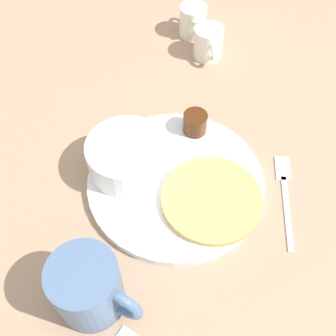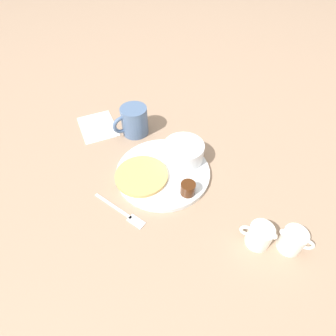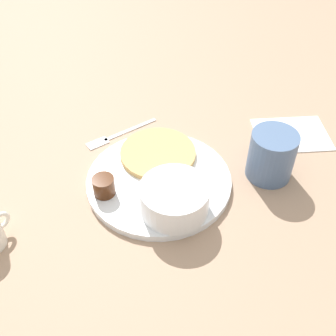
{
  "view_description": "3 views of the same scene",
  "coord_description": "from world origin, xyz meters",
  "px_view_note": "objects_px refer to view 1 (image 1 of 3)",
  "views": [
    {
      "loc": [
        -0.22,
        -0.22,
        0.48
      ],
      "look_at": [
        -0.0,
        0.01,
        0.03
      ],
      "focal_mm": 45.0,
      "sensor_mm": 36.0,
      "label": 1
    },
    {
      "loc": [
        0.44,
        -0.08,
        0.5
      ],
      "look_at": [
        0.01,
        0.01,
        0.02
      ],
      "focal_mm": 28.0,
      "sensor_mm": 36.0,
      "label": 2
    },
    {
      "loc": [
        -0.08,
        0.48,
        0.5
      ],
      "look_at": [
        -0.02,
        0.0,
        0.04
      ],
      "focal_mm": 45.0,
      "sensor_mm": 36.0,
      "label": 3
    }
  ],
  "objects_px": {
    "creamer_pitcher_near": "(208,42)",
    "fork": "(285,189)",
    "coffee_mug": "(89,288)",
    "creamer_pitcher_far": "(193,20)",
    "plate": "(176,182)",
    "bowl": "(126,155)"
  },
  "relations": [
    {
      "from": "creamer_pitcher_far",
      "to": "plate",
      "type": "bearing_deg",
      "value": -139.66
    },
    {
      "from": "coffee_mug",
      "to": "creamer_pitcher_far",
      "type": "height_order",
      "value": "coffee_mug"
    },
    {
      "from": "coffee_mug",
      "to": "creamer_pitcher_near",
      "type": "height_order",
      "value": "coffee_mug"
    },
    {
      "from": "creamer_pitcher_near",
      "to": "fork",
      "type": "xyz_separation_m",
      "value": [
        -0.13,
        -0.26,
        -0.03
      ]
    },
    {
      "from": "creamer_pitcher_near",
      "to": "fork",
      "type": "relative_size",
      "value": 0.53
    },
    {
      "from": "coffee_mug",
      "to": "creamer_pitcher_far",
      "type": "relative_size",
      "value": 1.72
    },
    {
      "from": "plate",
      "to": "creamer_pitcher_near",
      "type": "xyz_separation_m",
      "value": [
        0.23,
        0.15,
        0.02
      ]
    },
    {
      "from": "fork",
      "to": "bowl",
      "type": "bearing_deg",
      "value": 128.05
    },
    {
      "from": "plate",
      "to": "creamer_pitcher_far",
      "type": "xyz_separation_m",
      "value": [
        0.25,
        0.21,
        0.02
      ]
    },
    {
      "from": "bowl",
      "to": "fork",
      "type": "height_order",
      "value": "bowl"
    },
    {
      "from": "bowl",
      "to": "creamer_pitcher_far",
      "type": "xyz_separation_m",
      "value": [
        0.28,
        0.15,
        -0.01
      ]
    },
    {
      "from": "bowl",
      "to": "creamer_pitcher_far",
      "type": "relative_size",
      "value": 1.74
    },
    {
      "from": "coffee_mug",
      "to": "fork",
      "type": "height_order",
      "value": "coffee_mug"
    },
    {
      "from": "coffee_mug",
      "to": "fork",
      "type": "xyz_separation_m",
      "value": [
        0.28,
        -0.06,
        -0.04
      ]
    },
    {
      "from": "creamer_pitcher_near",
      "to": "creamer_pitcher_far",
      "type": "height_order",
      "value": "creamer_pitcher_far"
    },
    {
      "from": "plate",
      "to": "bowl",
      "type": "xyz_separation_m",
      "value": [
        -0.03,
        0.06,
        0.03
      ]
    },
    {
      "from": "bowl",
      "to": "creamer_pitcher_far",
      "type": "height_order",
      "value": "bowl"
    },
    {
      "from": "bowl",
      "to": "coffee_mug",
      "type": "bearing_deg",
      "value": -142.88
    },
    {
      "from": "bowl",
      "to": "creamer_pitcher_far",
      "type": "distance_m",
      "value": 0.32
    },
    {
      "from": "plate",
      "to": "coffee_mug",
      "type": "bearing_deg",
      "value": -164.53
    },
    {
      "from": "bowl",
      "to": "plate",
      "type": "bearing_deg",
      "value": -61.95
    },
    {
      "from": "bowl",
      "to": "coffee_mug",
      "type": "relative_size",
      "value": 1.01
    }
  ]
}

